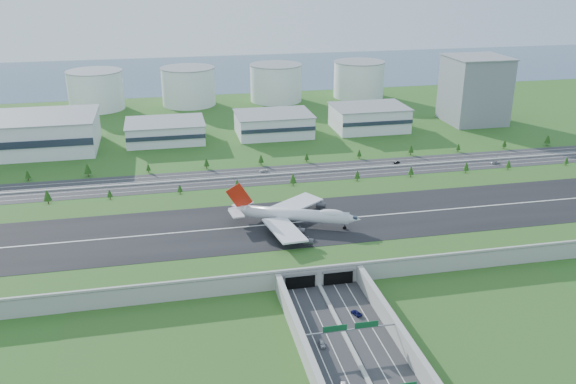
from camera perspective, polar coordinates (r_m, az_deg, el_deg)
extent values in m
plane|color=#214B17|center=(311.49, 0.59, -4.26)|extent=(1200.00, 1200.00, 0.00)
cube|color=#989893|center=(309.78, 0.59, -3.59)|extent=(520.00, 100.00, 8.00)
cube|color=#2D541D|center=(308.09, 0.60, -2.90)|extent=(520.00, 100.00, 0.16)
cube|color=black|center=(308.03, 0.60, -2.88)|extent=(520.00, 58.00, 0.12)
cube|color=silver|center=(308.00, 0.60, -2.86)|extent=(520.00, 0.90, 0.02)
cube|color=#989893|center=(264.80, 2.92, -7.08)|extent=(520.00, 1.20, 1.20)
cube|color=#28282B|center=(220.78, 7.02, -16.33)|extent=(34.00, 120.00, 0.12)
cube|color=#989893|center=(220.54, 7.02, -16.25)|extent=(1.60, 120.00, 0.90)
cube|color=#989893|center=(221.80, 1.61, -14.69)|extent=(2.40, 100.00, 8.00)
cube|color=#989893|center=(231.61, 10.65, -13.36)|extent=(2.40, 100.00, 8.00)
cube|color=black|center=(264.91, 1.14, -8.37)|extent=(13.00, 1.20, 6.00)
cube|color=black|center=(268.81, 4.71, -7.98)|extent=(13.00, 1.20, 6.00)
cylinder|color=gray|center=(225.89, 1.10, -14.09)|extent=(0.70, 0.70, 7.00)
cylinder|color=gray|center=(235.95, 10.36, -12.77)|extent=(0.70, 0.70, 7.00)
cube|color=gray|center=(228.11, 5.88, -12.69)|extent=(38.00, 0.50, 0.50)
cube|color=#0C4C23|center=(225.72, 4.41, -12.61)|extent=(9.00, 0.30, 2.40)
cube|color=#0C4C23|center=(228.94, 7.36, -12.20)|extent=(9.00, 0.30, 2.40)
cube|color=#28282B|center=(397.70, -2.36, 1.53)|extent=(560.00, 36.00, 0.12)
cylinder|color=#3D2819|center=(378.13, -21.53, -0.84)|extent=(0.50, 0.50, 2.99)
cone|color=#1A4011|center=(376.81, -21.61, -0.30)|extent=(4.65, 4.65, 5.98)
cylinder|color=#3D2819|center=(373.57, -16.31, -0.51)|extent=(0.50, 0.50, 2.12)
cone|color=#1A4011|center=(372.61, -16.35, -0.12)|extent=(3.30, 3.30, 4.25)
cylinder|color=#3D2819|center=(372.07, -10.06, -0.04)|extent=(0.50, 0.50, 2.14)
cone|color=#1A4011|center=(371.10, -10.09, 0.35)|extent=(3.34, 3.34, 4.29)
cylinder|color=#3D2819|center=(374.28, -4.77, 0.37)|extent=(0.50, 0.50, 2.34)
cone|color=#1A4011|center=(373.23, -4.78, 0.80)|extent=(3.63, 3.63, 4.67)
cylinder|color=#3D2819|center=(379.68, 0.48, 0.79)|extent=(0.50, 0.50, 2.76)
cone|color=#1A4011|center=(378.46, 0.48, 1.29)|extent=(4.29, 4.29, 5.52)
cylinder|color=#3D2819|center=(390.31, 6.49, 1.21)|extent=(0.50, 0.50, 2.47)
cone|color=#1A4011|center=(389.25, 6.51, 1.64)|extent=(3.85, 3.85, 4.95)
cylinder|color=#3D2819|center=(402.81, 11.41, 1.56)|extent=(0.50, 0.50, 2.52)
cone|color=#1A4011|center=(401.76, 11.44, 1.99)|extent=(3.92, 3.92, 5.05)
cylinder|color=#3D2819|center=(419.22, 16.30, 1.90)|extent=(0.50, 0.50, 2.56)
cone|color=#1A4011|center=(418.20, 16.35, 2.32)|extent=(3.98, 3.98, 5.11)
cylinder|color=#3D2819|center=(434.30, 19.90, 2.12)|extent=(0.50, 0.50, 2.35)
cone|color=#1A4011|center=(433.39, 19.95, 2.50)|extent=(3.65, 3.65, 4.69)
cylinder|color=#3D2819|center=(458.42, 24.57, 2.40)|extent=(0.50, 0.50, 2.06)
cone|color=#1A4011|center=(457.66, 24.62, 2.71)|extent=(3.21, 3.21, 4.13)
cylinder|color=#3D2819|center=(422.44, -23.13, 1.14)|extent=(0.50, 0.50, 2.33)
cone|color=#1A4011|center=(421.51, -23.19, 1.52)|extent=(3.63, 3.63, 4.66)
cylinder|color=#3D2819|center=(416.31, -18.19, 1.58)|extent=(0.50, 0.50, 3.02)
cone|color=#1A4011|center=(415.10, -18.25, 2.08)|extent=(4.69, 4.69, 6.03)
cylinder|color=#3D2819|center=(413.59, -12.92, 1.92)|extent=(0.50, 0.50, 2.04)
cone|color=#1A4011|center=(412.76, -12.94, 2.27)|extent=(3.17, 3.17, 4.08)
cylinder|color=#3D2819|center=(414.19, -7.62, 2.35)|extent=(0.50, 0.50, 2.45)
cone|color=#1A4011|center=(413.20, -7.64, 2.76)|extent=(3.81, 3.81, 4.90)
cylinder|color=#3D2819|center=(418.20, -2.54, 2.71)|extent=(0.50, 0.50, 2.54)
cone|color=#1A4011|center=(417.18, -2.55, 3.13)|extent=(3.95, 3.95, 5.07)
cylinder|color=#3D2819|center=(424.33, 1.75, 2.97)|extent=(0.50, 0.50, 2.20)
cone|color=#1A4011|center=(423.46, 1.76, 3.33)|extent=(3.42, 3.42, 4.40)
cylinder|color=#3D2819|center=(434.54, 6.66, 3.29)|extent=(0.50, 0.50, 2.26)
cone|color=#1A4011|center=(433.66, 6.68, 3.65)|extent=(3.52, 3.52, 4.53)
cylinder|color=#3D2819|center=(448.00, 11.40, 3.58)|extent=(0.50, 0.50, 2.62)
cone|color=#1A4011|center=(447.02, 11.43, 3.99)|extent=(4.08, 4.08, 5.24)
cylinder|color=#3D2819|center=(463.54, 15.61, 3.78)|extent=(0.50, 0.50, 2.18)
cone|color=#1A4011|center=(462.75, 15.65, 4.11)|extent=(3.39, 3.39, 4.36)
cylinder|color=#3D2819|center=(481.41, 19.55, 3.98)|extent=(0.50, 0.50, 2.36)
cone|color=#1A4011|center=(480.59, 19.60, 4.32)|extent=(3.67, 3.67, 4.72)
cylinder|color=#3D2819|center=(500.61, 23.08, 4.16)|extent=(0.50, 0.50, 2.89)
cone|color=#1A4011|center=(499.65, 23.14, 4.56)|extent=(4.50, 4.50, 5.78)
cube|color=silver|center=(487.54, -24.48, 4.88)|extent=(120.00, 60.00, 25.00)
cube|color=silver|center=(481.35, -11.40, 5.58)|extent=(58.00, 42.00, 15.00)
cube|color=silver|center=(488.73, -1.36, 6.35)|extent=(58.00, 42.00, 17.00)
cube|color=silver|center=(508.71, 7.60, 6.89)|extent=(58.00, 42.00, 19.00)
cube|color=gray|center=(547.61, 17.07, 9.11)|extent=(46.00, 46.00, 55.00)
cylinder|color=white|center=(598.82, -17.53, 9.05)|extent=(50.00, 50.00, 35.00)
cylinder|color=white|center=(596.49, -9.30, 9.71)|extent=(50.00, 50.00, 35.00)
cylinder|color=white|center=(606.19, -1.13, 10.16)|extent=(50.00, 50.00, 35.00)
cylinder|color=white|center=(627.35, 6.64, 10.40)|extent=(50.00, 50.00, 35.00)
cube|color=#365167|center=(768.65, -7.29, 11.04)|extent=(1200.00, 260.00, 0.06)
cylinder|color=silver|center=(302.79, 0.61, -2.14)|extent=(52.63, 26.46, 6.21)
cone|color=silver|center=(299.62, 6.11, -2.53)|extent=(9.55, 8.70, 6.21)
cone|color=silver|center=(308.55, -4.72, -1.68)|extent=(11.34, 9.44, 6.21)
ellipsoid|color=silver|center=(299.57, 4.10, -2.00)|extent=(14.09, 9.52, 3.82)
cube|color=silver|center=(288.69, -0.33, -3.57)|extent=(17.33, 30.83, 1.53)
cube|color=silver|center=(318.46, 0.78, -1.12)|extent=(31.04, 27.24, 1.53)
cylinder|color=#38383D|center=(292.88, 1.11, -3.66)|extent=(5.78, 4.62, 2.91)
cylinder|color=#38383D|center=(282.56, 1.89, -4.64)|extent=(5.78, 4.62, 2.91)
cylinder|color=#38383D|center=(313.91, 1.81, -1.89)|extent=(5.78, 4.62, 2.91)
cylinder|color=#38383D|center=(322.95, 3.09, -1.23)|extent=(5.78, 4.62, 2.91)
cube|color=silver|center=(302.41, -4.86, -2.01)|extent=(7.19, 11.36, 0.58)
cube|color=silver|center=(313.63, -4.26, -1.12)|extent=(12.01, 11.13, 0.58)
cube|color=#AD1C0C|center=(305.52, -4.59, -0.42)|extent=(13.13, 6.08, 14.55)
cylinder|color=black|center=(301.97, 5.31, -3.36)|extent=(1.84, 0.68, 1.84)
cylinder|color=black|center=(302.70, -0.22, -3.20)|extent=(1.84, 0.68, 1.84)
cylinder|color=black|center=(308.27, 0.00, -2.73)|extent=(1.84, 0.68, 1.84)
cylinder|color=black|center=(303.74, -1.30, -3.12)|extent=(1.84, 0.68, 1.84)
cylinder|color=black|center=(309.29, -1.06, -2.65)|extent=(1.84, 0.68, 1.84)
imported|color=#A2A2A6|center=(231.06, 3.20, -13.98)|extent=(2.14, 5.01, 1.69)
imported|color=#0D0F44|center=(249.51, 6.42, -11.19)|extent=(4.24, 5.83, 1.47)
imported|color=black|center=(427.21, 10.11, 2.75)|extent=(5.11, 2.52, 1.61)
imported|color=#ABABAF|center=(443.91, 18.84, 2.63)|extent=(5.98, 2.81, 1.65)
imported|color=silver|center=(404.68, -2.34, 2.02)|extent=(5.65, 2.50, 1.61)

